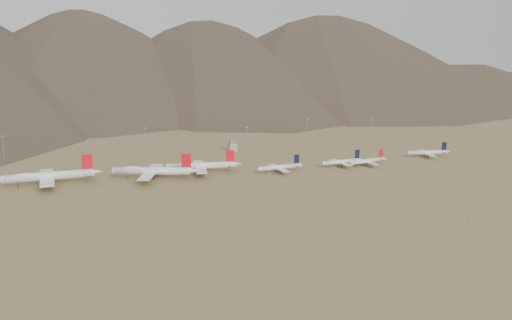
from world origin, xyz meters
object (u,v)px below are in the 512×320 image
object	(u,v)px
widebody_centre	(153,171)
control_tower	(233,146)
narrowbody_b	(342,162)
widebody_east	(201,166)
narrowbody_a	(280,167)
widebody_west	(49,176)

from	to	relation	value
widebody_centre	control_tower	world-z (taller)	widebody_centre
widebody_centre	narrowbody_b	xyz separation A→B (m)	(163.04, -4.56, -2.78)
control_tower	widebody_east	bearing A→B (deg)	-121.46
narrowbody_a	control_tower	bearing A→B (deg)	92.67
widebody_west	control_tower	world-z (taller)	widebody_west
narrowbody_b	control_tower	distance (m)	118.80
widebody_west	narrowbody_a	size ratio (longest dim) A/B	1.77
widebody_centre	narrowbody_b	distance (m)	163.13
narrowbody_a	narrowbody_b	bearing A→B (deg)	-2.23
widebody_west	widebody_east	xyz separation A→B (m)	(118.40, 3.88, -1.16)
widebody_east	control_tower	distance (m)	94.43
control_tower	narrowbody_a	bearing A→B (deg)	-81.88
narrowbody_a	control_tower	size ratio (longest dim) A/B	3.53
widebody_east	control_tower	xyz separation A→B (m)	(49.27, 80.54, -1.19)
widebody_centre	narrowbody_a	bearing A→B (deg)	15.57
widebody_centre	widebody_east	xyz separation A→B (m)	(41.22, 8.96, -0.74)
widebody_east	control_tower	world-z (taller)	widebody_east
widebody_west	widebody_centre	size ratio (longest dim) A/B	1.11
widebody_east	narrowbody_b	xyz separation A→B (m)	(121.82, -13.53, -2.04)
widebody_centre	widebody_west	bearing A→B (deg)	-163.89
widebody_west	control_tower	xyz separation A→B (m)	(167.67, 84.42, -2.35)
narrowbody_b	control_tower	xyz separation A→B (m)	(-72.55, 94.07, 0.86)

